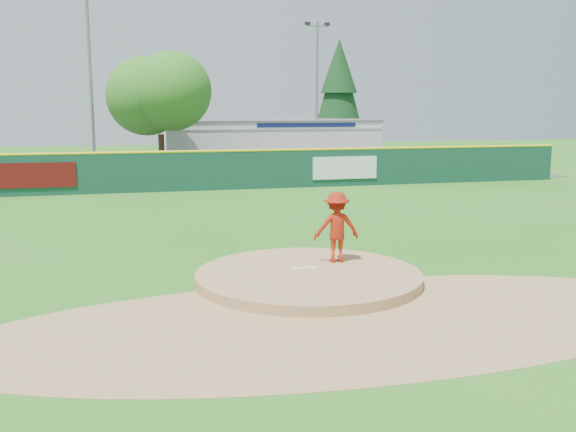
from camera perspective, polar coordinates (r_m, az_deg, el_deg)
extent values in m
plane|color=#286B19|center=(15.72, 1.82, -5.86)|extent=(120.00, 120.00, 0.00)
cylinder|color=#9E774C|center=(15.72, 1.82, -5.86)|extent=(5.50, 5.50, 0.50)
cube|color=white|center=(15.93, 1.52, -4.65)|extent=(0.60, 0.15, 0.04)
cylinder|color=#9E774C|center=(12.99, 5.56, -9.25)|extent=(15.40, 15.40, 0.01)
cube|color=#38383A|center=(41.97, -8.53, 3.81)|extent=(44.00, 16.00, 0.02)
imported|color=#9E1F0D|center=(16.53, 4.33, -0.98)|extent=(1.23, 0.76, 1.82)
imported|color=silver|center=(38.30, -8.69, 4.32)|extent=(5.57, 4.03, 1.41)
cube|color=silver|center=(47.73, -1.98, 6.51)|extent=(15.00, 8.00, 3.20)
cube|color=white|center=(43.75, -0.85, 8.07)|extent=(15.00, 0.06, 0.55)
cube|color=#0F194C|center=(44.23, 1.71, 8.08)|extent=(7.00, 0.03, 0.28)
cube|color=#59595B|center=(47.66, -1.99, 8.49)|extent=(15.20, 8.20, 0.12)
cube|color=#5A0D0C|center=(32.87, -21.44, 3.39)|extent=(3.60, 0.04, 1.20)
cube|color=white|center=(34.58, 5.10, 4.29)|extent=(3.60, 0.04, 1.20)
cube|color=#123B2E|center=(32.97, -6.94, 4.00)|extent=(40.00, 0.10, 2.00)
cylinder|color=yellow|center=(32.89, -6.98, 5.73)|extent=(40.00, 0.14, 0.14)
cylinder|color=#382314|center=(39.71, -11.16, 5.27)|extent=(0.36, 0.36, 2.60)
sphere|color=#387F23|center=(39.61, -11.31, 9.98)|extent=(5.60, 5.60, 5.60)
cylinder|color=#382314|center=(53.51, 4.47, 5.97)|extent=(0.40, 0.40, 1.60)
cone|color=#113A16|center=(53.42, 4.54, 11.06)|extent=(4.40, 4.40, 7.90)
cylinder|color=gray|center=(41.60, -17.12, 11.01)|extent=(0.20, 0.20, 11.00)
cylinder|color=gray|center=(45.52, 2.58, 10.64)|extent=(0.20, 0.20, 10.00)
cube|color=gray|center=(45.84, 2.62, 16.52)|extent=(1.60, 0.10, 0.10)
cube|color=black|center=(45.66, 1.75, 16.75)|extent=(0.35, 0.25, 0.20)
cube|color=black|center=(46.07, 3.49, 16.67)|extent=(0.35, 0.25, 0.20)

